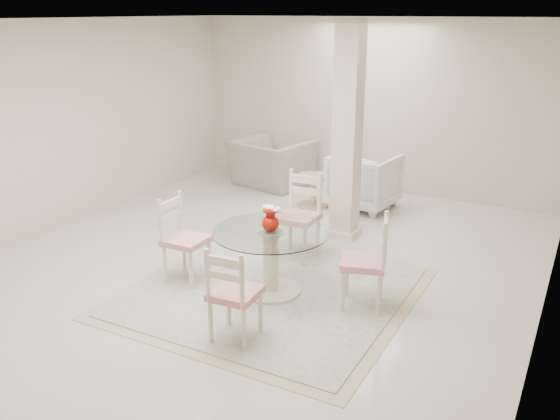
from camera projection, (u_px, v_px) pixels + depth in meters
The scene contains 13 objects.
ground at pixel (261, 263), 6.88m from camera, with size 7.00×7.00×0.00m, color beige.
room_shell at pixel (259, 103), 6.29m from camera, with size 6.02×7.02×2.71m.
column at pixel (347, 133), 7.31m from camera, with size 0.30×0.30×2.70m, color beige.
area_rug at pixel (271, 292), 6.16m from camera, with size 2.79×2.79×0.02m.
dining_table at pixel (271, 262), 6.05m from camera, with size 1.19×1.19×0.68m.
red_vase at pixel (271, 219), 5.90m from camera, with size 0.21×0.18×0.27m.
dining_chair_east at pixel (371, 255), 5.69m from camera, with size 0.52×0.52×1.05m.
dining_chair_north at pixel (300, 209), 6.89m from camera, with size 0.45×0.45×1.12m.
dining_chair_west at pixel (181, 233), 6.30m from camera, with size 0.42×0.42×1.04m.
dining_chair_south at pixel (232, 288), 5.08m from camera, with size 0.43×0.43×1.00m.
recliner_taupe at pixel (271, 163), 9.81m from camera, with size 1.18×1.03×0.77m, color #A29A86.
armchair_white at pixel (364, 181), 8.71m from camera, with size 0.87×0.90×0.82m, color white.
side_table at pixel (314, 192), 8.80m from camera, with size 0.47×0.47×0.49m.
Camera 1 is at (3.19, -5.46, 2.79)m, focal length 38.00 mm.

